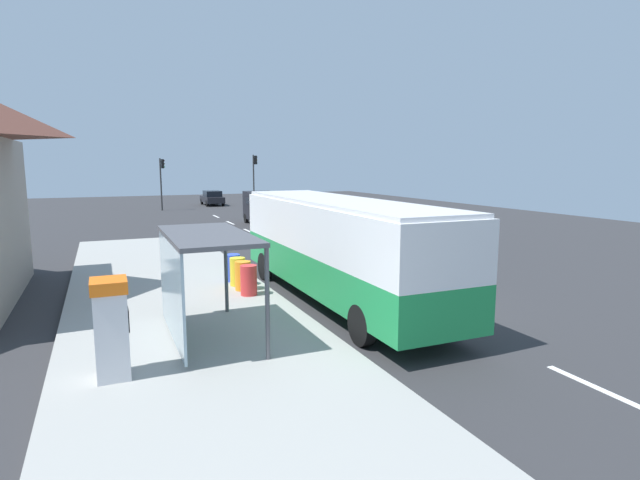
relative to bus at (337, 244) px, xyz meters
The scene contains 21 objects.
ground_plane 12.70m from the bus, 82.17° to the left, with size 56.00×92.00×0.04m, color #2D2D30.
sidewalk_platform 5.02m from the bus, behind, with size 6.20×30.00×0.18m, color #999993.
lane_stripe_seg_0 8.02m from the bus, 75.44° to the right, with size 0.16×2.20×0.01m, color silver.
lane_stripe_seg_1 3.71m from the bus, 52.49° to the right, with size 0.16×2.20×0.01m, color silver.
lane_stripe_seg_2 3.63m from the bus, 51.24° to the left, with size 0.16×2.20×0.01m, color silver.
lane_stripe_seg_3 7.91m from the bus, 75.23° to the left, with size 0.16×2.20×0.01m, color silver.
lane_stripe_seg_4 12.73m from the bus, 81.04° to the left, with size 0.16×2.20×0.01m, color silver.
lane_stripe_seg_5 17.65m from the bus, 83.58° to the left, with size 0.16×2.20×0.01m, color silver.
lane_stripe_seg_6 22.60m from the bus, 85.00° to the left, with size 0.16×2.20×0.01m, color silver.
lane_stripe_seg_7 27.58m from the bus, 85.91° to the left, with size 0.16×2.20×0.01m, color silver.
bus is the anchor object (origin of this frame).
white_van 20.40m from the bus, 78.94° to the left, with size 2.12×5.24×2.30m.
sedan_near 39.23m from the bus, 84.13° to the left, with size 1.87×4.41×1.52m.
ticket_machine 7.60m from the bus, 150.04° to the right, with size 0.66×0.76×1.94m.
recycling_bin_red 3.02m from the bus, 153.74° to the left, with size 0.52×0.52×0.95m, color red.
recycling_bin_orange 3.36m from the bus, 142.24° to the left, with size 0.52×0.52×0.95m, color orange.
recycling_bin_yellow 3.81m from the bus, 133.44° to the left, with size 0.52×0.52×0.95m, color yellow.
recycling_bin_blue 4.32m from the bus, 126.79° to the left, with size 0.52×0.52×0.95m, color blue.
traffic_light_near_side 34.89m from the bus, 78.06° to the left, with size 0.49×0.28×5.15m.
traffic_light_far_side 34.95m from the bus, 92.27° to the left, with size 0.49×0.28×4.79m.
bus_shelter 5.19m from the bus, 155.00° to the right, with size 1.80×4.00×2.50m.
Camera 1 is at (-8.29, -12.35, 4.27)m, focal length 28.39 mm.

